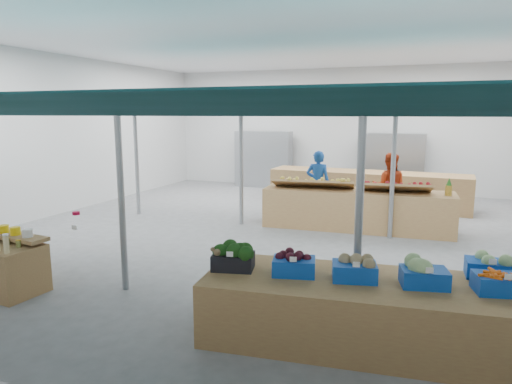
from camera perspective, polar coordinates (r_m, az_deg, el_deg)
floor at (r=10.38m, az=2.16°, el=-5.07°), size 13.00×13.00×0.00m
hall at (r=11.40m, az=4.69°, el=9.68°), size 13.00×13.00×13.00m
pole_grid at (r=8.18m, az=3.13°, el=3.80°), size 10.00×4.60×3.00m
awnings at (r=8.13m, az=3.20°, el=10.60°), size 9.50×7.08×0.30m
back_shelving_left at (r=16.61m, az=0.92°, el=4.07°), size 2.00×0.50×2.00m
back_shelving_right at (r=15.61m, az=16.60°, el=3.29°), size 2.00×0.50×2.00m
veg_counter at (r=5.65m, az=14.29°, el=-14.40°), size 4.04×1.76×0.76m
fruit_counter at (r=10.84m, az=12.45°, el=-2.16°), size 4.34×1.31×0.92m
far_counter at (r=13.57m, az=13.72°, el=0.37°), size 5.63×1.29×1.01m
crate_stack at (r=5.65m, az=29.40°, el=-16.52°), size 0.49×0.36×0.56m
vendor_left at (r=12.07m, az=7.74°, el=1.10°), size 0.65×0.45×1.71m
vendor_right at (r=11.78m, az=16.27°, el=0.58°), size 0.87×0.70×1.71m
crate_broccoli at (r=5.69m, az=-2.87°, el=-8.08°), size 0.57×0.46×0.35m
crate_beets at (r=5.53m, az=4.78°, el=-8.93°), size 0.57×0.46×0.29m
crate_celeriac at (r=5.46m, az=12.21°, el=-9.25°), size 0.57×0.46×0.31m
crate_cabbage at (r=5.48m, az=20.30°, el=-9.41°), size 0.57×0.46×0.35m
crate_carrots at (r=5.63m, az=28.12°, el=-9.98°), size 0.57×0.46×0.29m
sparrow at (r=5.60m, az=-5.00°, el=-7.46°), size 0.12×0.09×0.11m
pole_ribbon at (r=7.80m, az=-21.59°, el=-2.63°), size 0.12×0.12×0.28m
apple_heap_yellow at (r=10.77m, az=7.13°, el=1.29°), size 1.98×0.95×0.27m
apple_heap_red at (r=10.59m, az=17.19°, el=0.78°), size 1.58×0.90×0.27m
pineapple at (r=10.64m, az=22.96°, el=0.56°), size 0.14×0.14×0.39m
crate_extra at (r=6.07m, az=27.09°, el=-8.14°), size 0.52×0.42×0.32m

